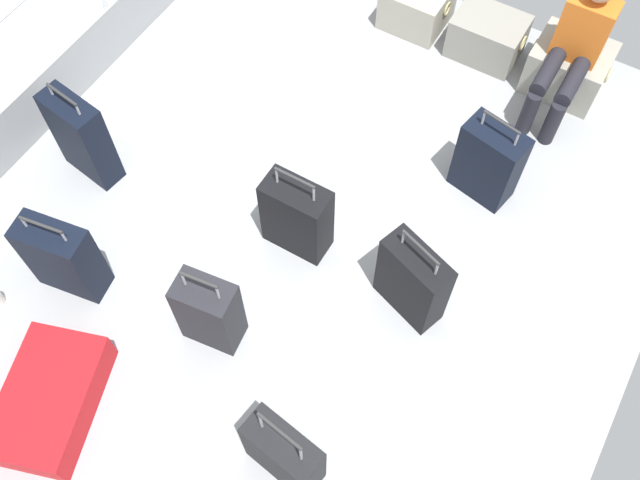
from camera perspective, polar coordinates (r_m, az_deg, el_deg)
The scene contains 15 objects.
ground_plane at distance 4.85m, azimuth -0.85°, elevation 0.15°, with size 4.40×5.20×0.06m, color #939699.
gunwale_port at distance 5.63m, azimuth -20.60°, elevation 11.25°, with size 0.06×5.20×0.45m, color #939699.
railing_port at distance 5.25m, azimuth -22.53°, elevation 15.13°, with size 0.04×4.20×1.02m.
cargo_crate_0 at distance 6.02m, azimuth 7.82°, elevation 18.25°, with size 0.52×0.47×0.35m.
cargo_crate_1 at distance 5.86m, azimuth 13.30°, elevation 15.63°, with size 0.57×0.40×0.35m.
cargo_crate_2 at distance 5.77m, azimuth 19.29°, elevation 12.92°, with size 0.59×0.46×0.39m.
passenger_seated at distance 5.38m, azimuth 19.80°, elevation 14.40°, with size 0.34×0.66×1.09m.
suitcase_0 at distance 5.11m, azimuth -18.57°, elevation 7.80°, with size 0.45×0.25×0.79m.
suitcase_1 at distance 4.29m, azimuth -8.88°, elevation -5.73°, with size 0.38×0.26×0.74m.
suitcase_2 at distance 4.35m, azimuth 7.44°, elevation -3.28°, with size 0.49×0.33×0.74m.
suitcase_3 at distance 4.52m, azimuth -20.86°, elevation -11.91°, with size 0.71×0.91×0.25m.
suitcase_4 at distance 4.91m, azimuth 13.36°, elevation 6.11°, with size 0.46×0.30×0.74m.
suitcase_5 at distance 4.03m, azimuth -2.93°, elevation -16.76°, with size 0.46×0.25×0.75m.
suitcase_6 at distance 4.67m, azimuth -19.96°, elevation -1.34°, with size 0.47×0.28×0.72m.
suitcase_7 at distance 4.55m, azimuth -1.87°, elevation 1.89°, with size 0.43×0.23×0.75m.
Camera 1 is at (1.27, -2.02, 4.19)m, focal length 39.84 mm.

